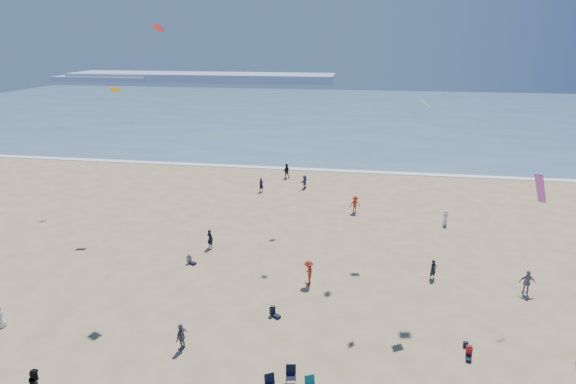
# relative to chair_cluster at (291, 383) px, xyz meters

# --- Properties ---
(ocean) EXTENTS (220.00, 100.00, 0.06)m
(ocean) POSITION_rel_chair_cluster_xyz_m (-2.69, 90.43, -0.47)
(ocean) COLOR #476B84
(ocean) RESTS_ON ground
(surf_line) EXTENTS (220.00, 1.20, 0.08)m
(surf_line) POSITION_rel_chair_cluster_xyz_m (-2.69, 40.43, -0.46)
(surf_line) COLOR white
(surf_line) RESTS_ON ground
(headland_far) EXTENTS (110.00, 20.00, 3.20)m
(headland_far) POSITION_rel_chair_cluster_xyz_m (-62.69, 165.43, 1.10)
(headland_far) COLOR #7A8EA8
(headland_far) RESTS_ON ground
(headland_near) EXTENTS (40.00, 14.00, 2.00)m
(headland_near) POSITION_rel_chair_cluster_xyz_m (-102.69, 160.43, 0.50)
(headland_near) COLOR #7A8EA8
(headland_near) RESTS_ON ground
(standing_flyers) EXTENTS (34.28, 46.77, 1.94)m
(standing_flyers) POSITION_rel_chair_cluster_xyz_m (-0.28, 12.19, 0.37)
(standing_flyers) COLOR white
(standing_flyers) RESTS_ON ground
(seated_group) EXTENTS (20.43, 19.70, 0.84)m
(seated_group) POSITION_rel_chair_cluster_xyz_m (-0.27, 2.30, -0.08)
(seated_group) COLOR silver
(seated_group) RESTS_ON ground
(chair_cluster) EXTENTS (2.80, 1.55, 1.00)m
(chair_cluster) POSITION_rel_chair_cluster_xyz_m (0.00, 0.00, 0.00)
(chair_cluster) COLOR black
(chair_cluster) RESTS_ON ground
(navy_bag) EXTENTS (0.28, 0.18, 0.34)m
(navy_bag) POSITION_rel_chair_cluster_xyz_m (9.53, 4.96, -0.33)
(navy_bag) COLOR black
(navy_bag) RESTS_ON ground
(kites_aloft) EXTENTS (41.33, 38.11, 24.98)m
(kites_aloft) POSITION_rel_chair_cluster_xyz_m (6.57, 7.86, 14.87)
(kites_aloft) COLOR silver
(kites_aloft) RESTS_ON ground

